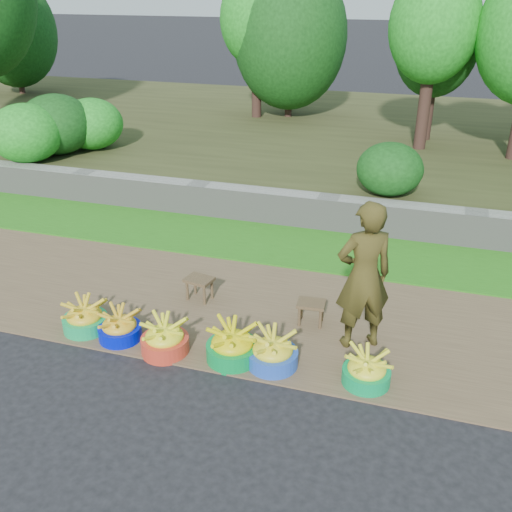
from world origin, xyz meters
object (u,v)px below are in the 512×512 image
(basin_c, at_px, (165,339))
(vendor_woman, at_px, (364,276))
(basin_b, at_px, (120,327))
(stool_left, at_px, (199,283))
(basin_d, at_px, (232,345))
(basin_f, at_px, (367,371))
(basin_a, at_px, (85,318))
(basin_e, at_px, (273,352))
(stool_right, at_px, (311,307))

(basin_c, xyz_separation_m, vendor_woman, (1.98, 0.76, 0.68))
(basin_b, bearing_deg, stool_left, 64.30)
(basin_d, bearing_deg, basin_f, 0.64)
(basin_d, distance_m, stool_left, 1.35)
(basin_b, distance_m, stool_left, 1.20)
(basin_a, height_order, basin_c, basin_c)
(basin_b, height_order, basin_f, same)
(basin_c, height_order, basin_d, basin_d)
(basin_e, xyz_separation_m, basin_f, (0.97, -0.01, -0.02))
(basin_b, bearing_deg, basin_e, 0.92)
(basin_d, bearing_deg, stool_right, 55.24)
(stool_right, height_order, vendor_woman, vendor_woman)
(stool_left, xyz_separation_m, vendor_woman, (2.04, -0.39, 0.60))
(basin_e, distance_m, stool_right, 0.93)
(basin_d, xyz_separation_m, stool_right, (0.64, 0.93, 0.06))
(basin_f, relative_size, stool_left, 1.28)
(basin_d, bearing_deg, basin_c, -173.92)
(basin_f, bearing_deg, basin_d, -179.36)
(basin_d, bearing_deg, stool_left, 127.13)
(basin_c, bearing_deg, basin_a, 173.59)
(basin_e, relative_size, basin_f, 1.10)
(basin_d, xyz_separation_m, vendor_woman, (1.23, 0.68, 0.67))
(basin_b, relative_size, basin_d, 0.87)
(basin_b, bearing_deg, basin_d, 0.31)
(basin_b, bearing_deg, vendor_woman, 15.05)
(basin_c, height_order, stool_left, basin_c)
(basin_f, distance_m, stool_left, 2.46)
(basin_e, bearing_deg, basin_b, -179.08)
(basin_b, height_order, stool_right, basin_b)
(basin_c, relative_size, stool_right, 1.54)
(basin_a, distance_m, basin_c, 1.06)
(basin_c, bearing_deg, basin_e, 4.86)
(basin_b, relative_size, basin_f, 1.00)
(stool_right, relative_size, vendor_woman, 0.20)
(stool_left, distance_m, stool_right, 1.46)
(basin_b, height_order, basin_d, basin_d)
(basin_b, height_order, basin_c, basin_c)
(basin_d, relative_size, basin_e, 1.05)
(basin_d, distance_m, vendor_woman, 1.56)
(stool_left, relative_size, vendor_woman, 0.22)
(stool_left, xyz_separation_m, stool_right, (1.45, -0.14, -0.01))
(basin_d, xyz_separation_m, stool_left, (-0.81, 1.07, 0.07))
(basin_e, relative_size, vendor_woman, 0.32)
(basin_c, xyz_separation_m, basin_e, (1.18, 0.10, 0.00))
(basin_e, relative_size, stool_right, 1.57)
(basin_e, bearing_deg, vendor_woman, 39.67)
(basin_b, distance_m, basin_c, 0.59)
(basin_a, relative_size, stool_right, 1.50)
(stool_left, bearing_deg, basin_f, -25.48)
(stool_right, bearing_deg, vendor_woman, -22.65)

